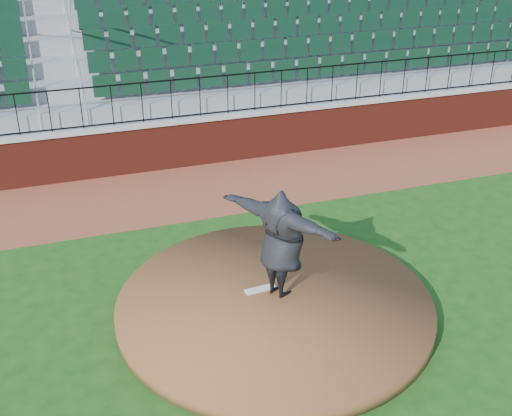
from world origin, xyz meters
The scene contains 10 objects.
ground centered at (0.00, 0.00, 0.00)m, with size 90.00×90.00×0.00m, color #1B4914.
warning_track centered at (0.00, 5.40, 0.01)m, with size 34.00×3.20×0.01m, color brown.
field_wall centered at (0.00, 7.00, 0.60)m, with size 34.00×0.35×1.20m, color maroon.
wall_cap centered at (0.00, 7.00, 1.25)m, with size 34.00×0.45×0.10m, color #B7B7B7.
wall_railing centered at (0.00, 7.00, 1.80)m, with size 34.00×0.05×1.00m, color black, non-canonical shape.
seating_stands centered at (0.00, 9.72, 2.30)m, with size 34.00×5.10×4.60m, color gray, non-canonical shape.
concourse_wall centered at (0.00, 12.52, 2.75)m, with size 34.00×0.50×5.50m, color maroon.
pitchers_mound centered at (-0.15, 0.06, 0.12)m, with size 5.44×5.44×0.25m, color brown.
pitching_rubber centered at (-0.29, 0.40, 0.27)m, with size 0.56×0.14×0.04m, color white.
pitcher centered at (0.01, 0.21, 1.24)m, with size 2.44×0.66×1.99m, color black.
Camera 1 is at (-3.46, -8.65, 6.65)m, focal length 45.64 mm.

